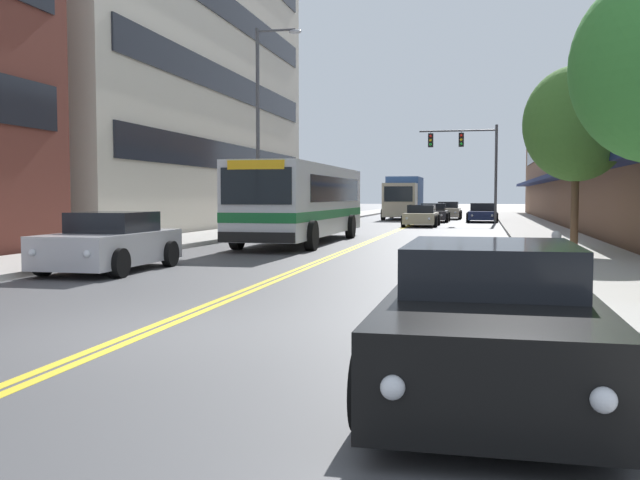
{
  "coord_description": "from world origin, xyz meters",
  "views": [
    {
      "loc": [
        4.3,
        -8.49,
        1.79
      ],
      "look_at": [
        -1.31,
        16.25,
        0.23
      ],
      "focal_mm": 40.0,
      "sensor_mm": 36.0,
      "label": 1
    }
  ],
  "objects_px": {
    "car_silver_parked_left_mid": "(111,244)",
    "street_tree_right_mid": "(576,124)",
    "car_white_parked_left_far": "(335,216)",
    "box_truck": "(404,198)",
    "fire_hydrant": "(556,250)",
    "city_bus": "(303,199)",
    "car_champagne_moving_second": "(448,211)",
    "car_navy_parked_right_mid": "(482,213)",
    "traffic_signal_mast": "(470,154)",
    "car_black_parked_right_foreground": "(490,320)",
    "car_charcoal_moving_third": "(434,213)",
    "car_beige_moving_lead": "(421,216)",
    "street_lamp_left_far": "(263,116)"
  },
  "relations": [
    {
      "from": "car_white_parked_left_far",
      "to": "car_beige_moving_lead",
      "type": "height_order",
      "value": "car_beige_moving_lead"
    },
    {
      "from": "city_bus",
      "to": "car_black_parked_right_foreground",
      "type": "xyz_separation_m",
      "value": [
        6.8,
        -19.94,
        -1.02
      ]
    },
    {
      "from": "city_bus",
      "to": "car_white_parked_left_far",
      "type": "bearing_deg",
      "value": 97.08
    },
    {
      "from": "traffic_signal_mast",
      "to": "street_lamp_left_far",
      "type": "relative_size",
      "value": 0.71
    },
    {
      "from": "car_champagne_moving_second",
      "to": "street_tree_right_mid",
      "type": "bearing_deg",
      "value": -81.37
    },
    {
      "from": "box_truck",
      "to": "street_tree_right_mid",
      "type": "relative_size",
      "value": 1.32
    },
    {
      "from": "fire_hydrant",
      "to": "city_bus",
      "type": "bearing_deg",
      "value": 129.87
    },
    {
      "from": "street_tree_right_mid",
      "to": "fire_hydrant",
      "type": "xyz_separation_m",
      "value": [
        -1.05,
        -5.6,
        -3.33
      ]
    },
    {
      "from": "car_silver_parked_left_mid",
      "to": "fire_hydrant",
      "type": "distance_m",
      "value": 10.37
    },
    {
      "from": "car_silver_parked_left_mid",
      "to": "box_truck",
      "type": "height_order",
      "value": "box_truck"
    },
    {
      "from": "box_truck",
      "to": "traffic_signal_mast",
      "type": "height_order",
      "value": "traffic_signal_mast"
    },
    {
      "from": "street_tree_right_mid",
      "to": "car_white_parked_left_far",
      "type": "bearing_deg",
      "value": 119.64
    },
    {
      "from": "car_white_parked_left_far",
      "to": "street_lamp_left_far",
      "type": "relative_size",
      "value": 0.53
    },
    {
      "from": "car_silver_parked_left_mid",
      "to": "box_truck",
      "type": "xyz_separation_m",
      "value": [
        2.74,
        40.04,
        1.02
      ]
    },
    {
      "from": "city_bus",
      "to": "car_champagne_moving_second",
      "type": "height_order",
      "value": "city_bus"
    },
    {
      "from": "street_tree_right_mid",
      "to": "car_charcoal_moving_third",
      "type": "bearing_deg",
      "value": 102.02
    },
    {
      "from": "city_bus",
      "to": "fire_hydrant",
      "type": "xyz_separation_m",
      "value": [
        8.35,
        -10.0,
        -1.08
      ]
    },
    {
      "from": "car_champagne_moving_second",
      "to": "fire_hydrant",
      "type": "height_order",
      "value": "car_champagne_moving_second"
    },
    {
      "from": "car_silver_parked_left_mid",
      "to": "box_truck",
      "type": "distance_m",
      "value": 40.15
    },
    {
      "from": "car_navy_parked_right_mid",
      "to": "street_tree_right_mid",
      "type": "bearing_deg",
      "value": -84.71
    },
    {
      "from": "car_silver_parked_left_mid",
      "to": "street_tree_right_mid",
      "type": "xyz_separation_m",
      "value": [
        11.35,
        6.81,
        3.26
      ]
    },
    {
      "from": "car_black_parked_right_foreground",
      "to": "box_truck",
      "type": "relative_size",
      "value": 0.65
    },
    {
      "from": "car_charcoal_moving_third",
      "to": "box_truck",
      "type": "xyz_separation_m",
      "value": [
        -2.65,
        5.24,
        1.08
      ]
    },
    {
      "from": "car_silver_parked_left_mid",
      "to": "street_tree_right_mid",
      "type": "bearing_deg",
      "value": 30.98
    },
    {
      "from": "fire_hydrant",
      "to": "car_charcoal_moving_third",
      "type": "bearing_deg",
      "value": 98.31
    },
    {
      "from": "fire_hydrant",
      "to": "traffic_signal_mast",
      "type": "bearing_deg",
      "value": 94.43
    },
    {
      "from": "car_charcoal_moving_third",
      "to": "fire_hydrant",
      "type": "height_order",
      "value": "car_charcoal_moving_third"
    },
    {
      "from": "car_silver_parked_left_mid",
      "to": "street_lamp_left_far",
      "type": "bearing_deg",
      "value": 92.8
    },
    {
      "from": "city_bus",
      "to": "car_champagne_moving_second",
      "type": "xyz_separation_m",
      "value": [
        4.18,
        30.0,
        -1.02
      ]
    },
    {
      "from": "car_white_parked_left_far",
      "to": "car_black_parked_right_foreground",
      "type": "height_order",
      "value": "car_black_parked_right_foreground"
    },
    {
      "from": "car_black_parked_right_foreground",
      "to": "car_white_parked_left_far",
      "type": "bearing_deg",
      "value": 103.83
    },
    {
      "from": "car_black_parked_right_foreground",
      "to": "fire_hydrant",
      "type": "distance_m",
      "value": 10.06
    },
    {
      "from": "traffic_signal_mast",
      "to": "box_truck",
      "type": "bearing_deg",
      "value": 125.46
    },
    {
      "from": "car_charcoal_moving_third",
      "to": "car_white_parked_left_far",
      "type": "bearing_deg",
      "value": -123.67
    },
    {
      "from": "car_silver_parked_left_mid",
      "to": "fire_hydrant",
      "type": "relative_size",
      "value": 4.92
    },
    {
      "from": "city_bus",
      "to": "car_black_parked_right_foreground",
      "type": "height_order",
      "value": "city_bus"
    },
    {
      "from": "car_charcoal_moving_third",
      "to": "traffic_signal_mast",
      "type": "bearing_deg",
      "value": -37.95
    },
    {
      "from": "car_navy_parked_right_mid",
      "to": "car_beige_moving_lead",
      "type": "bearing_deg",
      "value": -113.6
    },
    {
      "from": "car_white_parked_left_far",
      "to": "car_black_parked_right_foreground",
      "type": "xyz_separation_m",
      "value": [
        8.73,
        -35.45,
        0.03
      ]
    },
    {
      "from": "box_truck",
      "to": "traffic_signal_mast",
      "type": "xyz_separation_m",
      "value": [
        5.1,
        -7.15,
        2.89
      ]
    },
    {
      "from": "car_white_parked_left_far",
      "to": "box_truck",
      "type": "bearing_deg",
      "value": 78.41
    },
    {
      "from": "city_bus",
      "to": "car_charcoal_moving_third",
      "type": "distance_m",
      "value": 23.86
    },
    {
      "from": "car_charcoal_moving_third",
      "to": "fire_hydrant",
      "type": "relative_size",
      "value": 5.26
    },
    {
      "from": "car_navy_parked_right_mid",
      "to": "car_black_parked_right_foreground",
      "type": "bearing_deg",
      "value": -89.95
    },
    {
      "from": "traffic_signal_mast",
      "to": "car_charcoal_moving_third",
      "type": "bearing_deg",
      "value": 142.05
    },
    {
      "from": "car_beige_moving_lead",
      "to": "street_lamp_left_far",
      "type": "xyz_separation_m",
      "value": [
        -5.87,
        -12.72,
        4.69
      ]
    },
    {
      "from": "car_navy_parked_right_mid",
      "to": "car_silver_parked_left_mid",
      "type": "bearing_deg",
      "value": -103.82
    },
    {
      "from": "city_bus",
      "to": "car_navy_parked_right_mid",
      "type": "relative_size",
      "value": 2.46
    },
    {
      "from": "car_beige_moving_lead",
      "to": "street_tree_right_mid",
      "type": "distance_m",
      "value": 21.64
    },
    {
      "from": "car_beige_moving_lead",
      "to": "car_charcoal_moving_third",
      "type": "relative_size",
      "value": 1.04
    }
  ]
}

